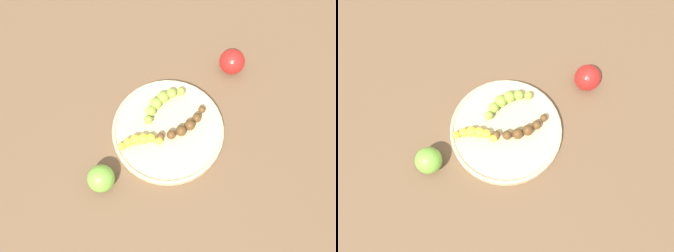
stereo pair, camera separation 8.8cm
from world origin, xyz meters
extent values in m
plane|color=brown|center=(0.00, 0.00, 0.00)|extent=(2.40, 2.40, 0.00)
cylinder|color=#D1B784|center=(0.00, 0.00, 0.01)|extent=(0.30, 0.30, 0.02)
torus|color=#D1B784|center=(0.00, 0.00, 0.02)|extent=(0.30, 0.30, 0.01)
sphere|color=#8CAD38|center=(-0.06, 0.09, 0.04)|extent=(0.02, 0.02, 0.02)
sphere|color=#8CAD38|center=(-0.07, 0.06, 0.04)|extent=(0.03, 0.03, 0.03)
sphere|color=#8CAD38|center=(-0.08, 0.04, 0.04)|extent=(0.03, 0.03, 0.03)
sphere|color=#8CAD38|center=(-0.07, 0.01, 0.04)|extent=(0.03, 0.03, 0.03)
sphere|color=#8CAD38|center=(-0.06, -0.01, 0.04)|extent=(0.03, 0.03, 0.03)
sphere|color=#8CAD38|center=(-0.05, -0.03, 0.04)|extent=(0.02, 0.02, 0.02)
sphere|color=yellow|center=(0.02, -0.04, 0.03)|extent=(0.02, 0.02, 0.02)
sphere|color=yellow|center=(0.00, -0.05, 0.03)|extent=(0.02, 0.02, 0.02)
sphere|color=yellow|center=(-0.01, -0.07, 0.03)|extent=(0.03, 0.03, 0.03)
sphere|color=yellow|center=(-0.02, -0.09, 0.03)|extent=(0.03, 0.03, 0.03)
sphere|color=yellow|center=(-0.02, -0.11, 0.03)|extent=(0.02, 0.02, 0.02)
sphere|color=yellow|center=(-0.03, -0.13, 0.03)|extent=(0.02, 0.02, 0.02)
sphere|color=#593819|center=(0.01, -0.03, 0.03)|extent=(0.02, 0.02, 0.02)
sphere|color=#593819|center=(0.02, -0.01, 0.03)|extent=(0.02, 0.02, 0.02)
sphere|color=#593819|center=(0.03, 0.02, 0.03)|extent=(0.03, 0.03, 0.03)
sphere|color=#593819|center=(0.03, 0.05, 0.03)|extent=(0.03, 0.03, 0.03)
sphere|color=#593819|center=(0.02, 0.08, 0.03)|extent=(0.02, 0.02, 0.02)
sphere|color=#593819|center=(0.01, 0.10, 0.03)|extent=(0.02, 0.02, 0.02)
sphere|color=red|center=(-0.05, 0.26, 0.04)|extent=(0.07, 0.07, 0.07)
sphere|color=#72B238|center=(0.02, -0.21, 0.03)|extent=(0.07, 0.07, 0.07)
camera|label=1|loc=(0.28, -0.20, 0.85)|focal=36.64mm
camera|label=2|loc=(0.32, -0.12, 0.85)|focal=36.64mm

